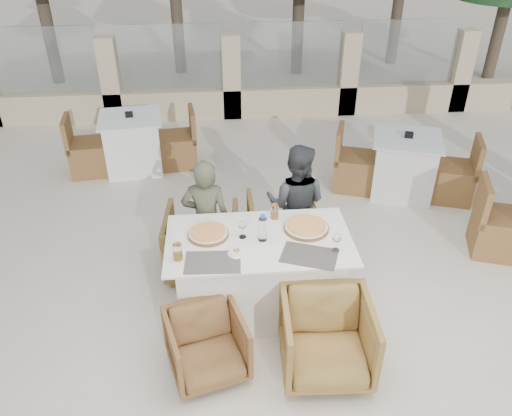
{
  "coord_description": "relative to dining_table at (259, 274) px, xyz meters",
  "views": [
    {
      "loc": [
        -0.3,
        -3.49,
        3.26
      ],
      "look_at": [
        0.02,
        0.28,
        0.9
      ],
      "focal_mm": 35.0,
      "sensor_mm": 36.0,
      "label": 1
    }
  ],
  "objects": [
    {
      "name": "perimeter_wall_far",
      "position": [
        -0.02,
        4.82,
        0.42
      ],
      "size": [
        10.0,
        0.34,
        1.6
      ],
      "primitive_type": null,
      "color": "beige",
      "rests_on": "ground"
    },
    {
      "name": "placemat_near_right",
      "position": [
        0.39,
        -0.27,
        0.39
      ],
      "size": [
        0.53,
        0.44,
        0.0
      ],
      "primitive_type": "cube",
      "rotation": [
        0.0,
        0.0,
        -0.36
      ],
      "color": "#504C44",
      "rests_on": "dining_table"
    },
    {
      "name": "pizza_right",
      "position": [
        0.43,
        0.11,
        0.41
      ],
      "size": [
        0.52,
        0.52,
        0.05
      ],
      "primitive_type": "cylinder",
      "rotation": [
        0.0,
        0.0,
        -0.37
      ],
      "color": "orange",
      "rests_on": "dining_table"
    },
    {
      "name": "armchair_near_right",
      "position": [
        0.46,
        -0.76,
        -0.06
      ],
      "size": [
        0.73,
        0.75,
        0.65
      ],
      "primitive_type": "imported",
      "rotation": [
        0.0,
        0.0,
        -0.05
      ],
      "color": "olive",
      "rests_on": "ground"
    },
    {
      "name": "water_bottle",
      "position": [
        0.03,
        -0.01,
        0.51
      ],
      "size": [
        0.09,
        0.09,
        0.25
      ],
      "primitive_type": "cylinder",
      "rotation": [
        0.0,
        0.0,
        -0.29
      ],
      "color": "#9EB7D0",
      "rests_on": "dining_table"
    },
    {
      "name": "bg_table_a",
      "position": [
        -1.47,
        2.95,
        0.0
      ],
      "size": [
        1.72,
        1.0,
        0.77
      ],
      "primitive_type": null,
      "rotation": [
        0.0,
        0.0,
        0.11
      ],
      "color": "white",
      "rests_on": "ground"
    },
    {
      "name": "diner_left",
      "position": [
        -0.46,
        0.55,
        0.25
      ],
      "size": [
        0.49,
        0.35,
        1.27
      ],
      "primitive_type": "imported",
      "rotation": [
        0.0,
        0.0,
        3.03
      ],
      "color": "#4C4E39",
      "rests_on": "ground"
    },
    {
      "name": "placemat_near_left",
      "position": [
        -0.4,
        -0.29,
        0.39
      ],
      "size": [
        0.46,
        0.32,
        0.0
      ],
      "primitive_type": "cube",
      "rotation": [
        0.0,
        0.0,
        -0.05
      ],
      "color": "#5D5750",
      "rests_on": "dining_table"
    },
    {
      "name": "pizza_left",
      "position": [
        -0.43,
        0.09,
        0.41
      ],
      "size": [
        0.4,
        0.4,
        0.05
      ],
      "primitive_type": "cylinder",
      "rotation": [
        0.0,
        0.0,
        0.15
      ],
      "color": "orange",
      "rests_on": "dining_table"
    },
    {
      "name": "wine_glass_centre",
      "position": [
        -0.14,
        0.04,
        0.48
      ],
      "size": [
        0.09,
        0.09,
        0.18
      ],
      "primitive_type": null,
      "rotation": [
        0.0,
        0.0,
        0.29
      ],
      "color": "white",
      "rests_on": "dining_table"
    },
    {
      "name": "armchair_near_left",
      "position": [
        -0.48,
        -0.7,
        -0.11
      ],
      "size": [
        0.72,
        0.73,
        0.54
      ],
      "primitive_type": "imported",
      "rotation": [
        0.0,
        0.0,
        0.27
      ],
      "color": "brown",
      "rests_on": "ground"
    },
    {
      "name": "ground",
      "position": [
        -0.02,
        0.02,
        -0.39
      ],
      "size": [
        80.0,
        80.0,
        0.0
      ],
      "primitive_type": "plane",
      "color": "beige",
      "rests_on": "ground"
    },
    {
      "name": "olive_dish",
      "position": [
        -0.2,
        -0.19,
        0.41
      ],
      "size": [
        0.13,
        0.13,
        0.04
      ],
      "primitive_type": null,
      "rotation": [
        0.0,
        0.0,
        -0.19
      ],
      "color": "white",
      "rests_on": "dining_table"
    },
    {
      "name": "beer_glass_left",
      "position": [
        -0.68,
        -0.22,
        0.46
      ],
      "size": [
        0.08,
        0.08,
        0.15
      ],
      "primitive_type": "cylinder",
      "rotation": [
        0.0,
        0.0,
        0.04
      ],
      "color": "#C17A1B",
      "rests_on": "dining_table"
    },
    {
      "name": "armchair_far_left",
      "position": [
        -0.51,
        0.62,
        -0.05
      ],
      "size": [
        0.76,
        0.78,
        0.67
      ],
      "primitive_type": "imported",
      "rotation": [
        0.0,
        0.0,
        3.07
      ],
      "color": "brown",
      "rests_on": "ground"
    },
    {
      "name": "wine_glass_corner",
      "position": [
        0.62,
        -0.21,
        0.48
      ],
      "size": [
        0.1,
        0.1,
        0.18
      ],
      "primitive_type": null,
      "rotation": [
        0.0,
        0.0,
        0.42
      ],
      "color": "silver",
      "rests_on": "dining_table"
    },
    {
      "name": "beer_glass_right",
      "position": [
        0.17,
        0.32,
        0.46
      ],
      "size": [
        0.09,
        0.09,
        0.14
      ],
      "primitive_type": "cylinder",
      "rotation": [
        0.0,
        0.0,
        -0.36
      ],
      "color": "orange",
      "rests_on": "dining_table"
    },
    {
      "name": "bg_table_b",
      "position": [
        2.02,
        1.97,
        0.0
      ],
      "size": [
        1.82,
        1.3,
        0.77
      ],
      "primitive_type": null,
      "rotation": [
        0.0,
        0.0,
        -0.32
      ],
      "color": "silver",
      "rests_on": "ground"
    },
    {
      "name": "sand_patch",
      "position": [
        -0.02,
        14.02,
        -0.38
      ],
      "size": [
        30.0,
        16.0,
        0.01
      ],
      "primitive_type": "cube",
      "color": "beige",
      "rests_on": "ground"
    },
    {
      "name": "dining_table",
      "position": [
        0.0,
        0.0,
        0.0
      ],
      "size": [
        1.6,
        0.9,
        0.77
      ],
      "primitive_type": null,
      "color": "white",
      "rests_on": "ground"
    },
    {
      "name": "diner_right",
      "position": [
        0.44,
        0.75,
        0.26
      ],
      "size": [
        0.76,
        0.68,
        1.29
      ],
      "primitive_type": "imported",
      "rotation": [
        0.0,
        0.0,
        2.79
      ],
      "color": "#3A3D40",
      "rests_on": "ground"
    },
    {
      "name": "armchair_far_right",
      "position": [
        0.31,
        0.85,
        -0.07
      ],
      "size": [
        0.68,
        0.7,
        0.63
      ],
      "primitive_type": "imported",
      "rotation": [
        0.0,
        0.0,
        3.15
      ],
      "color": "olive",
      "rests_on": "ground"
    }
  ]
}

